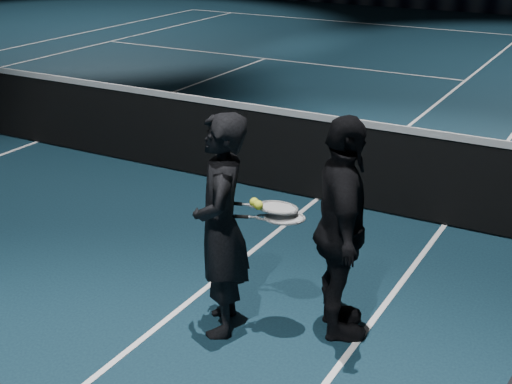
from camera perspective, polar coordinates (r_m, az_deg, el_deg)
floor at (r=9.98m, az=-17.10°, el=3.84°), size 36.00×36.00×0.00m
court_lines at (r=9.98m, az=-17.10°, el=3.86°), size 10.98×23.78×0.01m
net_mesh at (r=9.86m, az=-17.39°, el=6.33°), size 12.80×0.02×0.86m
net_tape at (r=9.75m, az=-17.69°, el=8.95°), size 12.80×0.03×0.07m
player_a at (r=5.05m, az=-2.81°, el=-2.74°), size 0.63×0.72×1.65m
player_b at (r=5.03m, az=6.87°, el=-3.02°), size 0.83×1.04×1.65m
racket_lower at (r=4.99m, az=2.32°, el=-2.09°), size 0.71×0.49×0.03m
racket_upper at (r=5.00m, az=1.77°, el=-1.27°), size 0.70×0.52×0.10m
tennis_balls at (r=4.96m, az=0.08°, el=-0.74°), size 0.12×0.10×0.12m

